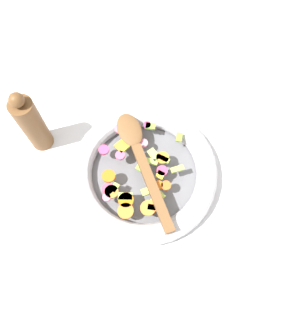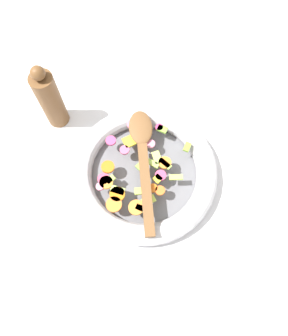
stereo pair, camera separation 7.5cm
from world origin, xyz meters
name	(u,v)px [view 1 (the left image)]	position (x,y,z in m)	size (l,w,h in m)	color
ground_plane	(144,176)	(0.00, 0.00, 0.00)	(4.00, 4.00, 0.00)	silver
skillet	(144,172)	(0.00, 0.00, 0.02)	(0.35, 0.35, 0.05)	slate
chopped_vegetables	(137,175)	(0.00, 0.02, 0.05)	(0.21, 0.26, 0.01)	orange
wooden_spoon	(140,156)	(0.02, -0.01, 0.06)	(0.27, 0.20, 0.01)	brown
pepper_mill	(32,123)	(0.26, 0.07, 0.09)	(0.05, 0.05, 0.20)	brown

